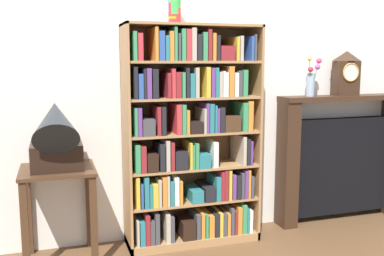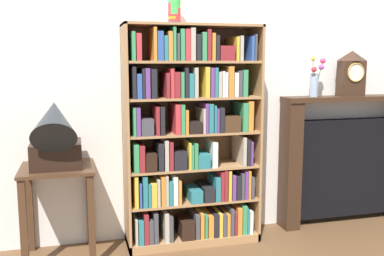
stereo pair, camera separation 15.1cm
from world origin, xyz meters
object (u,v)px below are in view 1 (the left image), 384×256
(mantel_clock, at_px, (346,73))
(gramophone, at_px, (56,135))
(cup_stack, at_px, (174,4))
(side_table_left, at_px, (59,194))
(bookshelf, at_px, (191,143))
(flower_vase, at_px, (312,80))
(fireplace_mantel, at_px, (340,159))

(mantel_clock, bearing_deg, gramophone, -175.23)
(cup_stack, xyz_separation_m, mantel_clock, (1.47, 0.05, -0.49))
(side_table_left, height_order, gramophone, gramophone)
(bookshelf, distance_m, gramophone, 0.95)
(side_table_left, height_order, flower_vase, flower_vase)
(gramophone, height_order, fireplace_mantel, gramophone)
(bookshelf, bearing_deg, fireplace_mantel, 3.66)
(bookshelf, xyz_separation_m, gramophone, (-0.94, -0.12, 0.12))
(gramophone, xyz_separation_m, flower_vase, (1.96, 0.19, 0.32))
(bookshelf, bearing_deg, side_table_left, -176.64)
(mantel_clock, bearing_deg, fireplace_mantel, 85.45)
(gramophone, relative_size, fireplace_mantel, 0.47)
(side_table_left, bearing_deg, fireplace_mantel, 3.53)
(bookshelf, relative_size, mantel_clock, 4.42)
(gramophone, xyz_separation_m, fireplace_mantel, (2.29, 0.21, -0.35))
(bookshelf, xyz_separation_m, cup_stack, (-0.12, 0.02, 0.98))
(side_table_left, xyz_separation_m, flower_vase, (1.96, 0.12, 0.72))
(side_table_left, xyz_separation_m, mantel_clock, (2.29, 0.12, 0.77))
(bookshelf, height_order, mantel_clock, bookshelf)
(cup_stack, height_order, mantel_clock, cup_stack)
(gramophone, bearing_deg, side_table_left, 90.00)
(flower_vase, bearing_deg, cup_stack, -177.68)
(fireplace_mantel, height_order, flower_vase, flower_vase)
(gramophone, relative_size, mantel_clock, 1.49)
(mantel_clock, bearing_deg, bookshelf, -177.19)
(cup_stack, relative_size, flower_vase, 0.86)
(cup_stack, bearing_deg, mantel_clock, 1.99)
(cup_stack, bearing_deg, side_table_left, -175.10)
(bookshelf, distance_m, side_table_left, 0.98)
(mantel_clock, bearing_deg, side_table_left, -176.97)
(cup_stack, distance_m, mantel_clock, 1.55)
(bookshelf, relative_size, fireplace_mantel, 1.38)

